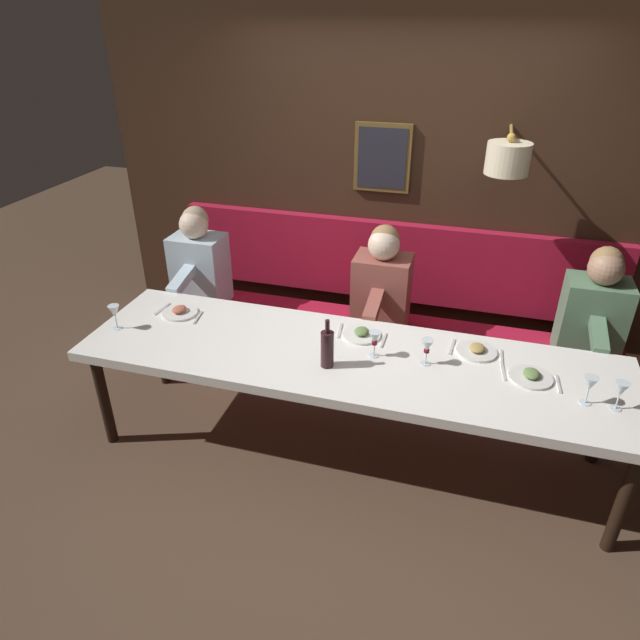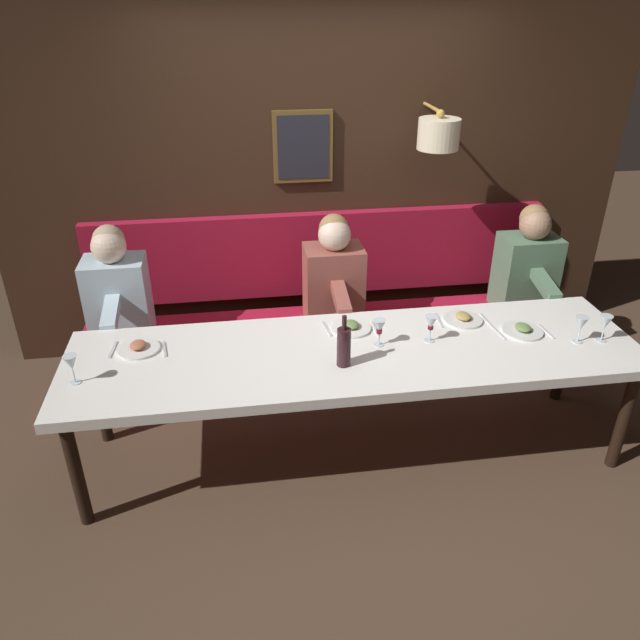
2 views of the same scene
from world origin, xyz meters
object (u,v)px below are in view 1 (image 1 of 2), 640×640
(dining_table, at_px, (349,363))
(wine_glass_1, at_px, (114,312))
(diner_middle, at_px, (199,260))
(wine_glass_0, at_px, (427,347))
(diner_nearest, at_px, (595,309))
(wine_bottle, at_px, (327,348))
(diner_near, at_px, (382,283))
(wine_glass_2, at_px, (590,385))
(wine_glass_4, at_px, (621,390))
(wine_glass_3, at_px, (375,339))

(dining_table, distance_m, wine_glass_1, 1.52)
(diner_middle, relative_size, wine_glass_0, 4.82)
(diner_nearest, bearing_deg, diner_middle, 90.00)
(wine_bottle, bearing_deg, diner_nearest, -56.21)
(diner_near, height_order, diner_middle, same)
(diner_nearest, bearing_deg, dining_table, 121.50)
(wine_glass_0, height_order, wine_glass_1, same)
(wine_glass_0, height_order, wine_bottle, wine_bottle)
(dining_table, relative_size, wine_glass_1, 19.90)
(wine_glass_1, height_order, wine_glass_2, same)
(wine_glass_2, bearing_deg, diner_nearest, -8.50)
(dining_table, xyz_separation_m, diner_near, (0.88, -0.02, 0.13))
(diner_nearest, distance_m, wine_glass_0, 1.31)
(diner_near, relative_size, wine_bottle, 2.64)
(diner_nearest, distance_m, wine_glass_4, 0.99)
(diner_nearest, bearing_deg, wine_glass_3, 123.23)
(diner_middle, distance_m, wine_bottle, 1.69)
(dining_table, relative_size, diner_middle, 4.13)
(wine_glass_2, bearing_deg, wine_glass_1, 90.19)
(wine_bottle, bearing_deg, wine_glass_2, -88.25)
(diner_nearest, xyz_separation_m, diner_middle, (0.00, 2.87, 0.00))
(dining_table, relative_size, wine_glass_0, 19.90)
(diner_near, height_order, wine_bottle, diner_near)
(dining_table, relative_size, wine_glass_4, 19.90)
(wine_glass_0, distance_m, wine_glass_2, 0.86)
(dining_table, distance_m, wine_glass_3, 0.22)
(diner_near, bearing_deg, wine_glass_4, -125.07)
(wine_bottle, bearing_deg, dining_table, -33.65)
(wine_glass_2, bearing_deg, wine_bottle, 91.75)
(wine_glass_2, height_order, wine_bottle, wine_bottle)
(dining_table, relative_size, wine_glass_3, 19.90)
(dining_table, bearing_deg, diner_nearest, -58.50)
(dining_table, bearing_deg, wine_glass_1, 94.28)
(diner_middle, relative_size, wine_glass_1, 4.82)
(diner_near, relative_size, diner_middle, 1.00)
(wine_glass_3, xyz_separation_m, wine_bottle, (-0.18, 0.24, 0.00))
(wine_glass_3, bearing_deg, wine_bottle, 126.68)
(diner_nearest, distance_m, diner_middle, 2.87)
(diner_nearest, height_order, wine_glass_1, diner_nearest)
(wine_glass_3, relative_size, wine_glass_4, 1.00)
(diner_middle, relative_size, wine_glass_3, 4.82)
(diner_middle, xyz_separation_m, wine_glass_1, (-0.99, 0.08, 0.04))
(dining_table, xyz_separation_m, wine_glass_0, (0.03, -0.44, 0.17))
(wine_glass_1, height_order, wine_bottle, wine_bottle)
(diner_nearest, relative_size, wine_glass_0, 4.82)
(wine_glass_0, bearing_deg, diner_middle, 65.65)
(diner_middle, bearing_deg, diner_near, -90.00)
(wine_glass_1, bearing_deg, diner_near, -56.97)
(wine_glass_0, xyz_separation_m, wine_glass_2, (-0.14, -0.85, 0.00))
(wine_glass_2, xyz_separation_m, wine_bottle, (-0.04, 1.39, -0.00))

